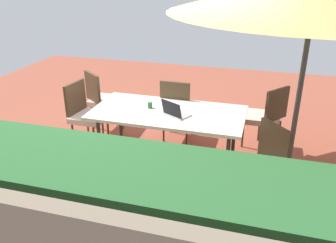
{
  "coord_description": "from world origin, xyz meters",
  "views": [
    {
      "loc": [
        -1.19,
        4.13,
        2.5
      ],
      "look_at": [
        0.0,
        0.0,
        0.58
      ],
      "focal_mm": 37.87,
      "sensor_mm": 36.0,
      "label": 1
    }
  ],
  "objects_px": {
    "chair_southeast": "(102,98)",
    "laptop": "(175,112)",
    "chair_south": "(177,107)",
    "chair_southwest": "(267,115)",
    "dining_table": "(168,115)",
    "chair_northwest": "(261,164)",
    "chair_east": "(85,112)",
    "cup": "(150,105)"
  },
  "relations": [
    {
      "from": "chair_southeast",
      "to": "laptop",
      "type": "bearing_deg",
      "value": -171.9
    },
    {
      "from": "chair_southeast",
      "to": "chair_south",
      "type": "bearing_deg",
      "value": -144.52
    },
    {
      "from": "chair_southwest",
      "to": "laptop",
      "type": "bearing_deg",
      "value": -17.35
    },
    {
      "from": "dining_table",
      "to": "chair_southeast",
      "type": "xyz_separation_m",
      "value": [
        1.28,
        -0.67,
        -0.13
      ]
    },
    {
      "from": "chair_southeast",
      "to": "chair_northwest",
      "type": "bearing_deg",
      "value": -171.86
    },
    {
      "from": "chair_southwest",
      "to": "chair_east",
      "type": "bearing_deg",
      "value": -38.28
    },
    {
      "from": "dining_table",
      "to": "laptop",
      "type": "relative_size",
      "value": 5.01
    },
    {
      "from": "chair_east",
      "to": "chair_southwest",
      "type": "bearing_deg",
      "value": -69.09
    },
    {
      "from": "dining_table",
      "to": "cup",
      "type": "bearing_deg",
      "value": -10.72
    },
    {
      "from": "laptop",
      "to": "chair_northwest",
      "type": "bearing_deg",
      "value": -179.53
    },
    {
      "from": "dining_table",
      "to": "chair_southeast",
      "type": "bearing_deg",
      "value": -27.47
    },
    {
      "from": "chair_southeast",
      "to": "chair_east",
      "type": "xyz_separation_m",
      "value": [
        -0.03,
        0.62,
        0.0
      ]
    },
    {
      "from": "chair_northwest",
      "to": "chair_southeast",
      "type": "relative_size",
      "value": 1.0
    },
    {
      "from": "chair_southwest",
      "to": "cup",
      "type": "relative_size",
      "value": 12.21
    },
    {
      "from": "chair_northwest",
      "to": "chair_southwest",
      "type": "relative_size",
      "value": 1.0
    },
    {
      "from": "chair_northwest",
      "to": "chair_southwest",
      "type": "distance_m",
      "value": 1.39
    },
    {
      "from": "chair_south",
      "to": "laptop",
      "type": "bearing_deg",
      "value": 103.12
    },
    {
      "from": "laptop",
      "to": "cup",
      "type": "height_order",
      "value": "laptop"
    },
    {
      "from": "chair_northwest",
      "to": "dining_table",
      "type": "bearing_deg",
      "value": -162.14
    },
    {
      "from": "dining_table",
      "to": "chair_southwest",
      "type": "distance_m",
      "value": 1.43
    },
    {
      "from": "chair_southeast",
      "to": "chair_east",
      "type": "relative_size",
      "value": 1.0
    },
    {
      "from": "chair_northwest",
      "to": "cup",
      "type": "height_order",
      "value": "chair_northwest"
    },
    {
      "from": "chair_southeast",
      "to": "cup",
      "type": "bearing_deg",
      "value": -174.16
    },
    {
      "from": "chair_southwest",
      "to": "cup",
      "type": "xyz_separation_m",
      "value": [
        1.52,
        0.62,
        0.22
      ]
    },
    {
      "from": "chair_southeast",
      "to": "chair_east",
      "type": "distance_m",
      "value": 0.62
    },
    {
      "from": "chair_southeast",
      "to": "chair_southwest",
      "type": "bearing_deg",
      "value": -142.9
    },
    {
      "from": "dining_table",
      "to": "chair_east",
      "type": "distance_m",
      "value": 1.26
    },
    {
      "from": "chair_southwest",
      "to": "chair_east",
      "type": "xyz_separation_m",
      "value": [
        2.5,
        0.62,
        0.0
      ]
    },
    {
      "from": "laptop",
      "to": "chair_south",
      "type": "bearing_deg",
      "value": -48.13
    },
    {
      "from": "chair_south",
      "to": "laptop",
      "type": "relative_size",
      "value": 2.45
    },
    {
      "from": "cup",
      "to": "chair_southeast",
      "type": "bearing_deg",
      "value": -31.24
    },
    {
      "from": "chair_east",
      "to": "chair_south",
      "type": "relative_size",
      "value": 1.0
    },
    {
      "from": "dining_table",
      "to": "chair_southeast",
      "type": "height_order",
      "value": "chair_southeast"
    },
    {
      "from": "chair_southeast",
      "to": "laptop",
      "type": "relative_size",
      "value": 2.45
    },
    {
      "from": "chair_south",
      "to": "cup",
      "type": "relative_size",
      "value": 12.21
    },
    {
      "from": "chair_southeast",
      "to": "chair_southwest",
      "type": "height_order",
      "value": "same"
    },
    {
      "from": "dining_table",
      "to": "chair_south",
      "type": "bearing_deg",
      "value": -86.63
    },
    {
      "from": "chair_southwest",
      "to": "chair_south",
      "type": "bearing_deg",
      "value": -50.56
    },
    {
      "from": "chair_northwest",
      "to": "chair_southeast",
      "type": "distance_m",
      "value": 2.88
    },
    {
      "from": "dining_table",
      "to": "cup",
      "type": "relative_size",
      "value": 24.9
    },
    {
      "from": "chair_southwest",
      "to": "chair_south",
      "type": "height_order",
      "value": "same"
    },
    {
      "from": "dining_table",
      "to": "chair_east",
      "type": "height_order",
      "value": "chair_east"
    }
  ]
}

